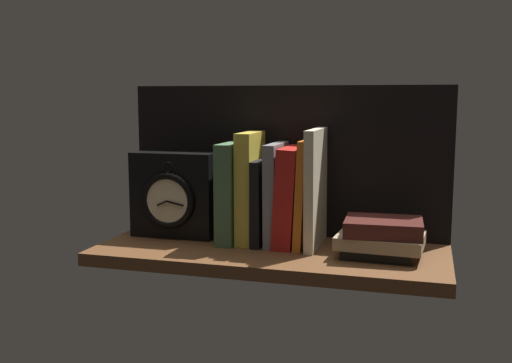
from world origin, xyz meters
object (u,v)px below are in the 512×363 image
(book_cream_twain, at_px, (316,188))
(book_black_skeptic, at_px, (263,201))
(framed_clock, at_px, (173,195))
(book_red_requiem, at_px, (291,196))
(book_yellow_seinlanguage, at_px, (250,187))
(book_gray_chess, at_px, (274,194))
(book_stack_side, at_px, (381,237))
(book_orange_pandolfini, at_px, (306,193))
(book_green_romantic, at_px, (233,192))

(book_cream_twain, bearing_deg, book_black_skeptic, 180.00)
(framed_clock, bearing_deg, book_red_requiem, 1.26)
(book_yellow_seinlanguage, bearing_deg, book_gray_chess, 0.00)
(book_black_skeptic, xyz_separation_m, book_cream_twain, (0.11, 0.00, 0.03))
(book_red_requiem, distance_m, book_stack_side, 0.20)
(book_stack_side, bearing_deg, book_red_requiem, 166.64)
(book_red_requiem, height_order, book_stack_side, book_red_requiem)
(book_gray_chess, distance_m, book_stack_side, 0.23)
(book_cream_twain, bearing_deg, book_stack_side, -18.15)
(book_orange_pandolfini, distance_m, framed_clock, 0.29)
(book_black_skeptic, bearing_deg, book_green_romantic, 180.00)
(book_yellow_seinlanguage, xyz_separation_m, book_red_requiem, (0.09, 0.00, -0.01))
(book_yellow_seinlanguage, height_order, book_red_requiem, book_yellow_seinlanguage)
(book_gray_chess, distance_m, book_orange_pandolfini, 0.07)
(book_cream_twain, bearing_deg, book_yellow_seinlanguage, 180.00)
(book_stack_side, bearing_deg, book_black_skeptic, 169.75)
(book_yellow_seinlanguage, height_order, book_black_skeptic, book_yellow_seinlanguage)
(book_green_romantic, bearing_deg, book_black_skeptic, 0.00)
(book_green_romantic, distance_m, book_stack_side, 0.32)
(book_red_requiem, relative_size, book_stack_side, 1.20)
(book_yellow_seinlanguage, relative_size, framed_clock, 1.25)
(book_yellow_seinlanguage, bearing_deg, book_red_requiem, 0.00)
(book_red_requiem, distance_m, book_orange_pandolfini, 0.03)
(book_gray_chess, relative_size, book_stack_side, 1.24)
(book_gray_chess, xyz_separation_m, book_cream_twain, (0.09, 0.00, 0.02))
(book_gray_chess, xyz_separation_m, book_stack_side, (0.22, -0.04, -0.07))
(book_cream_twain, height_order, book_stack_side, book_cream_twain)
(book_black_skeptic, height_order, book_stack_side, book_black_skeptic)
(book_black_skeptic, bearing_deg, book_gray_chess, 0.00)
(book_cream_twain, xyz_separation_m, book_stack_side, (0.13, -0.04, -0.08))
(book_green_romantic, height_order, book_red_requiem, book_green_romantic)
(book_green_romantic, relative_size, book_gray_chess, 1.00)
(book_green_romantic, distance_m, book_cream_twain, 0.17)
(book_gray_chess, bearing_deg, book_orange_pandolfini, 0.00)
(book_black_skeptic, xyz_separation_m, book_red_requiem, (0.06, 0.00, 0.01))
(book_yellow_seinlanguage, xyz_separation_m, book_stack_side, (0.27, -0.04, -0.08))
(book_red_requiem, relative_size, book_orange_pandolfini, 0.92)
(book_cream_twain, relative_size, framed_clock, 1.30)
(book_gray_chess, bearing_deg, book_cream_twain, 0.00)
(book_orange_pandolfini, bearing_deg, book_yellow_seinlanguage, 180.00)
(book_orange_pandolfini, xyz_separation_m, book_cream_twain, (0.02, 0.00, 0.01))
(book_yellow_seinlanguage, distance_m, book_black_skeptic, 0.04)
(book_green_romantic, bearing_deg, book_red_requiem, 0.00)
(framed_clock, bearing_deg, book_stack_side, -4.98)
(framed_clock, bearing_deg, book_green_romantic, 2.41)
(book_black_skeptic, relative_size, book_red_requiem, 0.87)
(book_red_requiem, bearing_deg, book_gray_chess, 180.00)
(book_red_requiem, xyz_separation_m, book_cream_twain, (0.05, 0.00, 0.02))
(book_gray_chess, relative_size, book_orange_pandolfini, 0.96)
(book_red_requiem, bearing_deg, book_cream_twain, 0.00)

